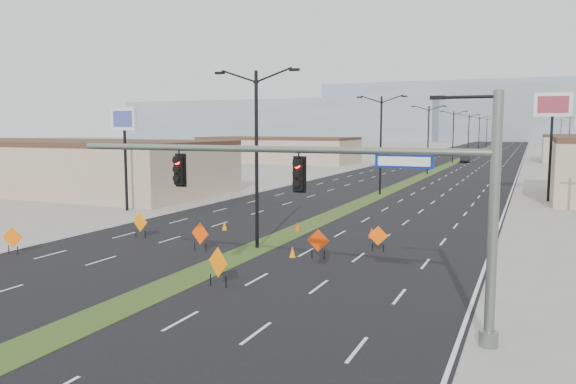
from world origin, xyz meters
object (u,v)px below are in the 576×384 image
at_px(streetlight_2, 428,137).
at_px(construction_sign_4, 318,242).
at_px(streetlight_3, 453,135).
at_px(cone_1, 372,233).
at_px(pole_sign_east_near, 553,112).
at_px(car_mid, 465,158).
at_px(streetlight_4, 469,134).
at_px(car_far, 426,153).
at_px(car_left, 400,161).
at_px(construction_sign_2, 200,235).
at_px(construction_sign_3, 218,264).
at_px(streetlight_0, 257,154).
at_px(cone_2, 298,227).
at_px(streetlight_5, 479,133).
at_px(construction_sign_5, 378,237).
at_px(signal_mast, 349,189).
at_px(cone_3, 225,226).
at_px(pole_sign_west, 124,127).
at_px(streetlight_6, 487,132).
at_px(cone_0, 292,252).
at_px(construction_sign_1, 140,223).
at_px(construction_sign_0, 12,238).
at_px(streetlight_1, 381,142).

relative_size(streetlight_2, construction_sign_4, 6.33).
xyz_separation_m(streetlight_3, cone_1, (5.23, -78.47, -5.08)).
bearing_deg(pole_sign_east_near, car_mid, 97.78).
distance_m(streetlight_4, car_far, 10.79).
relative_size(streetlight_3, car_left, 2.57).
relative_size(construction_sign_2, construction_sign_3, 0.94).
relative_size(streetlight_0, car_far, 1.77).
bearing_deg(cone_2, pole_sign_east_near, 56.61).
bearing_deg(streetlight_5, pole_sign_east_near, -81.91).
xyz_separation_m(streetlight_2, construction_sign_5, (6.56, -54.13, -4.57)).
relative_size(signal_mast, car_left, 4.18).
relative_size(car_left, cone_3, 6.39).
height_order(streetlight_5, pole_sign_west, streetlight_5).
height_order(signal_mast, streetlight_0, streetlight_0).
bearing_deg(construction_sign_4, streetlight_3, 88.06).
relative_size(streetlight_6, construction_sign_2, 6.07).
bearing_deg(streetlight_4, streetlight_2, -90.00).
relative_size(construction_sign_2, construction_sign_4, 1.04).
distance_m(streetlight_5, construction_sign_2, 142.17).
xyz_separation_m(streetlight_6, cone_3, (-4.54, -163.84, -5.11)).
bearing_deg(car_far, streetlight_6, 86.37).
xyz_separation_m(car_left, pole_sign_west, (-7.86, -68.53, 6.21)).
bearing_deg(car_far, pole_sign_east_near, -66.99).
height_order(cone_2, cone_3, cone_2).
height_order(car_far, cone_0, car_far).
bearing_deg(car_left, pole_sign_east_near, -64.65).
xyz_separation_m(car_far, cone_0, (12.23, -110.94, -0.52)).
bearing_deg(cone_2, car_mid, 88.70).
distance_m(construction_sign_4, cone_1, 6.70).
relative_size(cone_2, cone_3, 1.07).
height_order(streetlight_2, pole_sign_west, streetlight_2).
bearing_deg(streetlight_3, construction_sign_1, -95.42).
xyz_separation_m(construction_sign_0, pole_sign_east_near, (27.22, 36.02, 7.36)).
height_order(streetlight_2, car_mid, streetlight_2).
distance_m(construction_sign_0, construction_sign_5, 19.99).
bearing_deg(construction_sign_3, pole_sign_west, 162.08).
distance_m(streetlight_2, streetlight_4, 56.00).
distance_m(construction_sign_3, cone_1, 13.64).
distance_m(streetlight_5, streetlight_6, 28.00).
xyz_separation_m(streetlight_1, car_left, (-8.72, 49.37, -4.75)).
bearing_deg(construction_sign_3, streetlight_1, 116.98).
bearing_deg(car_mid, streetlight_6, 88.14).
distance_m(car_left, construction_sign_3, 85.75).
height_order(streetlight_0, construction_sign_1, streetlight_0).
distance_m(streetlight_1, construction_sign_1, 29.73).
xyz_separation_m(streetlight_3, construction_sign_2, (-2.48, -86.08, -4.45)).
bearing_deg(construction_sign_0, car_left, 69.50).
height_order(construction_sign_3, cone_1, construction_sign_3).
distance_m(streetlight_3, car_left, 11.94).
bearing_deg(streetlight_6, car_mid, -88.57).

